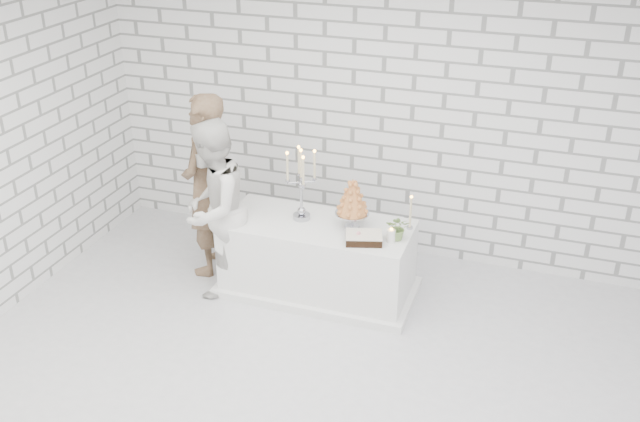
# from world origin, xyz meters

# --- Properties ---
(ground) EXTENTS (6.00, 5.00, 0.01)m
(ground) POSITION_xyz_m (0.00, 0.00, 0.00)
(ground) COLOR silver
(ground) RESTS_ON ground
(ceiling) EXTENTS (6.00, 5.00, 0.01)m
(ceiling) POSITION_xyz_m (0.00, 0.00, 3.00)
(ceiling) COLOR white
(ceiling) RESTS_ON ground
(wall_back) EXTENTS (6.00, 0.01, 3.00)m
(wall_back) POSITION_xyz_m (0.00, 2.50, 1.50)
(wall_back) COLOR white
(wall_back) RESTS_ON ground
(cake_table) EXTENTS (1.80, 0.80, 0.75)m
(cake_table) POSITION_xyz_m (-0.32, 1.41, 0.38)
(cake_table) COLOR white
(cake_table) RESTS_ON ground
(groom) EXTENTS (0.51, 0.72, 1.89)m
(groom) POSITION_xyz_m (-1.52, 1.48, 0.95)
(groom) COLOR brown
(groom) RESTS_ON ground
(bride) EXTENTS (0.69, 0.88, 1.76)m
(bride) POSITION_xyz_m (-1.28, 1.14, 0.88)
(bride) COLOR silver
(bride) RESTS_ON ground
(candelabra) EXTENTS (0.36, 0.36, 0.73)m
(candelabra) POSITION_xyz_m (-0.50, 1.47, 1.11)
(candelabra) COLOR #A0A0AA
(candelabra) RESTS_ON cake_table
(croquembouche) EXTENTS (0.39, 0.39, 0.50)m
(croquembouche) POSITION_xyz_m (0.01, 1.46, 1.00)
(croquembouche) COLOR #A55D2B
(croquembouche) RESTS_ON cake_table
(chocolate_cake) EXTENTS (0.38, 0.32, 0.08)m
(chocolate_cake) POSITION_xyz_m (0.20, 1.22, 0.79)
(chocolate_cake) COLOR black
(chocolate_cake) RESTS_ON cake_table
(pillar_candle) EXTENTS (0.10, 0.10, 0.12)m
(pillar_candle) POSITION_xyz_m (0.43, 1.31, 0.81)
(pillar_candle) COLOR white
(pillar_candle) RESTS_ON cake_table
(extra_taper) EXTENTS (0.07, 0.07, 0.32)m
(extra_taper) POSITION_xyz_m (0.53, 1.61, 0.91)
(extra_taper) COLOR beige
(extra_taper) RESTS_ON cake_table
(flowers) EXTENTS (0.23, 0.21, 0.24)m
(flowers) POSITION_xyz_m (0.47, 1.37, 0.87)
(flowers) COLOR #4B7641
(flowers) RESTS_ON cake_table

